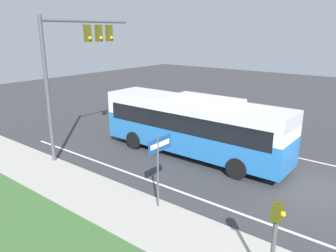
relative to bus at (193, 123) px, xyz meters
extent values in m
plane|color=#38383A|center=(-0.26, -6.08, -1.88)|extent=(80.00, 80.00, 0.00)
cube|color=silver|center=(-3.86, -6.08, -1.88)|extent=(0.14, 30.00, 0.01)
cube|color=silver|center=(3.34, -6.08, -1.88)|extent=(0.14, 30.00, 0.01)
cube|color=#236BB7|center=(0.00, 0.01, -0.70)|extent=(2.45, 10.72, 1.51)
cube|color=silver|center=(0.00, 0.01, 0.67)|extent=(2.45, 10.72, 1.24)
cube|color=black|center=(0.00, 0.01, 0.24)|extent=(2.49, 9.86, 0.93)
cube|color=silver|center=(0.00, -0.79, 1.41)|extent=(1.71, 3.75, 0.24)
cylinder|color=black|center=(-1.17, 3.34, -1.36)|extent=(0.28, 1.04, 1.04)
cylinder|color=black|center=(1.17, 3.34, -1.36)|extent=(0.28, 1.04, 1.04)
cylinder|color=black|center=(-1.17, -3.31, -1.36)|extent=(0.28, 1.04, 1.04)
cylinder|color=black|center=(1.17, -3.31, -1.36)|extent=(0.28, 1.04, 1.04)
cylinder|color=#4C4C51|center=(-5.31, 5.21, 1.84)|extent=(0.20, 0.20, 7.44)
cylinder|color=#4C4C51|center=(-2.51, 5.21, 5.31)|extent=(5.61, 0.14, 0.14)
cube|color=#47470F|center=(-2.58, 5.21, 4.69)|extent=(0.32, 0.28, 0.90)
sphere|color=yellow|center=(-2.58, 5.03, 4.44)|extent=(0.18, 0.18, 0.18)
cube|color=#47470F|center=(-1.80, 5.21, 4.69)|extent=(0.32, 0.28, 0.90)
sphere|color=yellow|center=(-1.80, 5.03, 4.44)|extent=(0.18, 0.18, 0.18)
cube|color=#47470F|center=(-1.03, 5.21, 4.69)|extent=(0.32, 0.28, 0.90)
sphere|color=yellow|center=(-1.03, 5.03, 4.44)|extent=(0.18, 0.18, 0.18)
cylinder|color=#4C4C51|center=(-6.96, -7.22, -0.56)|extent=(0.12, 0.12, 2.63)
cube|color=#47470F|center=(-6.96, -7.22, 0.53)|extent=(0.28, 0.24, 0.44)
sphere|color=yellow|center=(-6.96, -7.37, 0.53)|extent=(0.14, 0.14, 0.14)
cylinder|color=#4C4C51|center=(-5.53, -2.16, -0.40)|extent=(0.08, 0.08, 2.97)
cube|color=#19478C|center=(-5.40, -2.16, 0.76)|extent=(1.28, 0.03, 0.55)
cube|color=white|center=(-5.40, -2.18, 0.76)|extent=(1.09, 0.01, 0.19)
camera|label=1|loc=(-14.24, -9.54, 4.84)|focal=35.00mm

